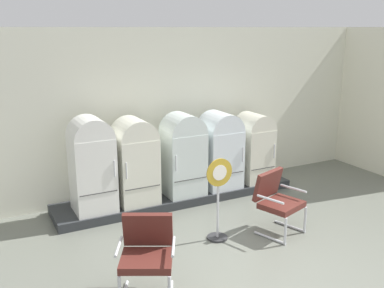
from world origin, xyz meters
name	(u,v)px	position (x,y,z in m)	size (l,w,h in m)	color
ground	(277,279)	(0.00, 0.00, -0.03)	(12.00, 10.00, 0.05)	slate
back_wall	(163,111)	(0.00, 3.66, 1.60)	(11.76, 0.12, 3.17)	silver
side_wall_right	(381,103)	(4.66, 2.48, 1.57)	(0.16, 2.20, 3.17)	silver
display_plinth	(177,195)	(0.00, 3.02, 0.08)	(4.60, 0.95, 0.16)	#2C2E31
refrigerator_0	(92,162)	(-1.61, 2.91, 1.01)	(0.68, 0.67, 1.61)	white
refrigerator_1	(135,159)	(-0.85, 2.94, 0.95)	(0.69, 0.72, 1.51)	silver
refrigerator_2	(183,152)	(0.06, 2.90, 0.95)	(0.71, 0.64, 1.52)	silver
refrigerator_3	(220,148)	(0.87, 2.93, 0.93)	(0.69, 0.71, 1.46)	white
refrigerator_4	(254,145)	(1.65, 2.92, 0.88)	(0.60, 0.70, 1.37)	silver
armchair_left	(147,250)	(-1.62, 0.47, 0.57)	(0.84, 0.85, 0.99)	silver
armchair_right	(277,198)	(0.81, 1.09, 0.57)	(0.80, 0.80, 0.99)	silver
sign_stand	(218,202)	(-0.14, 1.29, 0.60)	(0.43, 0.32, 1.30)	#2D2D30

